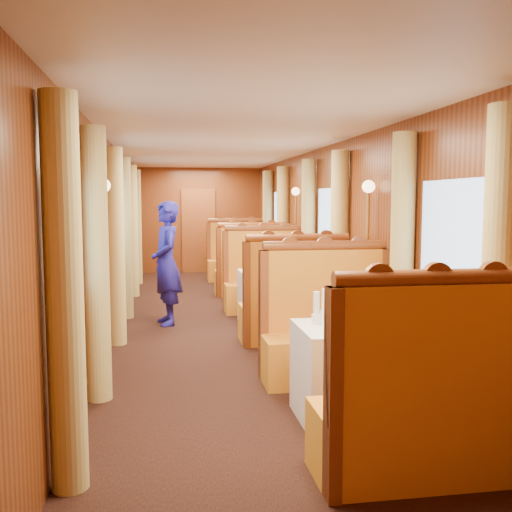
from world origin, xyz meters
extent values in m
cube|color=brown|center=(0.00, 5.97, 1.00)|extent=(0.80, 0.04, 2.00)
cube|color=white|center=(0.75, -3.50, 0.38)|extent=(1.05, 0.72, 0.75)
cube|color=#BE5215|center=(0.75, -4.45, 0.23)|extent=(1.30, 0.55, 0.45)
cube|color=#BE5215|center=(0.75, -4.67, 0.85)|extent=(1.30, 0.12, 0.80)
cylinder|color=brown|center=(0.75, -4.67, 1.29)|extent=(1.23, 0.10, 0.10)
cube|color=#BE5215|center=(0.75, -2.55, 0.23)|extent=(1.30, 0.55, 0.45)
cube|color=#BE5215|center=(0.75, -2.33, 0.85)|extent=(1.30, 0.12, 0.80)
cylinder|color=brown|center=(0.75, -2.33, 1.29)|extent=(1.23, 0.10, 0.10)
cube|color=white|center=(0.75, 0.00, 0.38)|extent=(1.05, 0.72, 0.75)
cube|color=#BE5215|center=(0.75, -0.95, 0.23)|extent=(1.30, 0.55, 0.45)
cube|color=#BE5215|center=(0.75, -1.17, 0.85)|extent=(1.30, 0.12, 0.80)
cylinder|color=brown|center=(0.75, -1.17, 1.29)|extent=(1.23, 0.10, 0.10)
cube|color=#BE5215|center=(0.75, 0.95, 0.23)|extent=(1.30, 0.55, 0.45)
cube|color=#BE5215|center=(0.75, 1.17, 0.85)|extent=(1.30, 0.12, 0.80)
cylinder|color=brown|center=(0.75, 1.17, 1.29)|extent=(1.23, 0.10, 0.10)
cube|color=white|center=(0.75, 3.50, 0.38)|extent=(1.05, 0.72, 0.75)
cube|color=#BE5215|center=(0.75, 2.55, 0.23)|extent=(1.30, 0.55, 0.45)
cube|color=#BE5215|center=(0.75, 2.33, 0.85)|extent=(1.30, 0.12, 0.80)
cylinder|color=brown|center=(0.75, 2.33, 1.29)|extent=(1.23, 0.10, 0.10)
cube|color=#BE5215|center=(0.75, 4.45, 0.23)|extent=(1.30, 0.55, 0.45)
cube|color=#BE5215|center=(0.75, 4.67, 0.85)|extent=(1.30, 0.12, 0.80)
cylinder|color=brown|center=(0.75, 4.67, 1.29)|extent=(1.23, 0.10, 0.10)
cube|color=silver|center=(0.66, -3.57, 0.76)|extent=(0.38, 0.32, 0.01)
cylinder|color=white|center=(1.08, -3.63, 0.76)|extent=(0.23, 0.23, 0.01)
cylinder|color=white|center=(0.38, -3.40, 0.79)|extent=(0.08, 0.08, 0.08)
cylinder|color=white|center=(0.38, -3.40, 0.92)|extent=(0.05, 0.05, 0.18)
cylinder|color=white|center=(0.49, -3.26, 0.79)|extent=(0.08, 0.08, 0.08)
cylinder|color=white|center=(0.49, -3.26, 0.92)|extent=(0.05, 0.05, 0.18)
cylinder|color=silver|center=(0.78, -0.02, 0.82)|extent=(0.06, 0.06, 0.14)
cylinder|color=silver|center=(0.73, 3.46, 0.82)|extent=(0.06, 0.06, 0.14)
cylinder|color=tan|center=(-1.38, -4.28, 1.18)|extent=(0.22, 0.22, 2.35)
cylinder|color=tan|center=(-1.38, -2.72, 1.18)|extent=(0.22, 0.22, 2.35)
cylinder|color=tan|center=(1.38, -4.28, 1.18)|extent=(0.22, 0.22, 2.35)
cylinder|color=tan|center=(1.38, -2.72, 1.18)|extent=(0.22, 0.22, 2.35)
cylinder|color=tan|center=(-1.38, -0.78, 1.18)|extent=(0.22, 0.22, 2.35)
cylinder|color=tan|center=(-1.38, 0.78, 1.18)|extent=(0.22, 0.22, 2.35)
cylinder|color=tan|center=(1.38, -0.78, 1.18)|extent=(0.22, 0.22, 2.35)
cylinder|color=tan|center=(1.38, 0.78, 1.18)|extent=(0.22, 0.22, 2.35)
cylinder|color=tan|center=(-1.38, 2.72, 1.18)|extent=(0.22, 0.22, 2.35)
cylinder|color=tan|center=(-1.38, 4.28, 1.18)|extent=(0.22, 0.22, 2.35)
cylinder|color=tan|center=(1.38, 2.72, 1.18)|extent=(0.22, 0.22, 2.35)
cylinder|color=tan|center=(1.38, 4.28, 1.18)|extent=(0.22, 0.22, 2.35)
cylinder|color=#BF8C3F|center=(-1.40, -1.75, 0.93)|extent=(0.04, 0.04, 1.85)
sphere|color=#FFD18C|center=(-1.40, -1.75, 1.88)|extent=(0.14, 0.14, 0.14)
cylinder|color=#BF8C3F|center=(1.40, -1.75, 0.93)|extent=(0.04, 0.04, 1.85)
sphere|color=#FFD18C|center=(1.40, -1.75, 1.88)|extent=(0.14, 0.14, 0.14)
cylinder|color=#BF8C3F|center=(-1.40, 1.75, 0.93)|extent=(0.04, 0.04, 1.85)
sphere|color=#FFD18C|center=(-1.40, 1.75, 1.88)|extent=(0.14, 0.14, 0.14)
cylinder|color=#BF8C3F|center=(1.40, 1.75, 0.93)|extent=(0.04, 0.04, 1.85)
sphere|color=#FFD18C|center=(1.40, 1.75, 1.88)|extent=(0.14, 0.14, 0.14)
imported|color=navy|center=(-0.78, 0.25, 0.86)|extent=(0.53, 0.70, 1.72)
cube|color=beige|center=(0.75, 0.80, 0.75)|extent=(0.40, 0.24, 0.55)
sphere|color=tan|center=(0.75, 0.80, 1.11)|extent=(0.20, 0.20, 0.20)
cube|color=beige|center=(0.75, 0.63, 0.52)|extent=(0.36, 0.30, 0.14)
camera|label=1|loc=(-0.79, -7.71, 1.73)|focal=40.00mm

